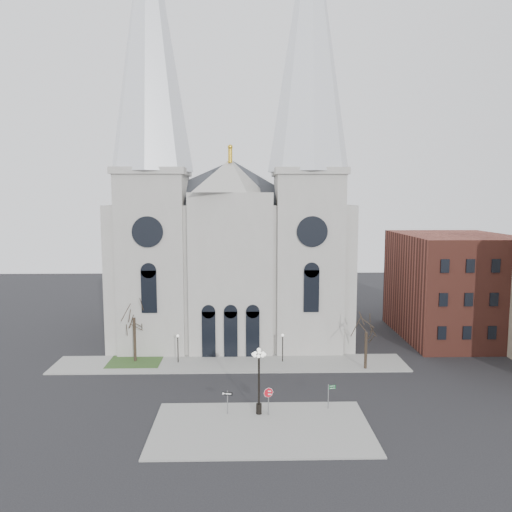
{
  "coord_description": "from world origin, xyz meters",
  "views": [
    {
      "loc": [
        1.67,
        -44.04,
        18.97
      ],
      "look_at": [
        2.86,
        8.0,
        12.81
      ],
      "focal_mm": 35.0,
      "sensor_mm": 36.0,
      "label": 1
    }
  ],
  "objects_px": {
    "stop_sign": "(268,395)",
    "street_name_sign": "(329,394)",
    "globe_lamp": "(259,373)",
    "one_way_sign": "(227,398)"
  },
  "relations": [
    {
      "from": "one_way_sign",
      "to": "globe_lamp",
      "type": "bearing_deg",
      "value": 8.77
    },
    {
      "from": "globe_lamp",
      "to": "street_name_sign",
      "type": "distance_m",
      "value": 6.84
    },
    {
      "from": "stop_sign",
      "to": "street_name_sign",
      "type": "height_order",
      "value": "stop_sign"
    },
    {
      "from": "globe_lamp",
      "to": "one_way_sign",
      "type": "bearing_deg",
      "value": 179.32
    },
    {
      "from": "globe_lamp",
      "to": "one_way_sign",
      "type": "relative_size",
      "value": 2.83
    },
    {
      "from": "stop_sign",
      "to": "globe_lamp",
      "type": "distance_m",
      "value": 2.14
    },
    {
      "from": "stop_sign",
      "to": "street_name_sign",
      "type": "relative_size",
      "value": 1.12
    },
    {
      "from": "street_name_sign",
      "to": "globe_lamp",
      "type": "bearing_deg",
      "value": 176.76
    },
    {
      "from": "street_name_sign",
      "to": "stop_sign",
      "type": "bearing_deg",
      "value": -179.28
    },
    {
      "from": "stop_sign",
      "to": "globe_lamp",
      "type": "height_order",
      "value": "globe_lamp"
    }
  ]
}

